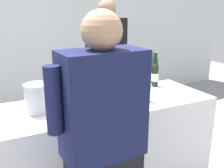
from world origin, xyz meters
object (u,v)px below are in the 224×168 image
wine_bottle_2 (88,85)px  wine_bottle_0 (117,86)px  potted_shrub (141,80)px  wine_bottle_3 (128,86)px  person_server (107,82)px  wine_bottle_5 (106,84)px  person_guest (103,165)px  wine_glass (148,88)px  wine_bottle_1 (155,74)px  ice_bucket (37,98)px  wine_bottle_4 (68,93)px

wine_bottle_2 → wine_bottle_0: bearing=-27.8°
potted_shrub → wine_bottle_2: bearing=-139.5°
wine_bottle_3 → person_server: 0.69m
wine_bottle_0 → wine_bottle_5: (-0.05, 0.11, -0.00)m
wine_bottle_2 → person_guest: size_ratio=0.20×
person_server → potted_shrub: person_server is taller
wine_glass → potted_shrub: potted_shrub is taller
wine_bottle_0 → wine_bottle_1: wine_bottle_0 is taller
wine_bottle_5 → wine_glass: (0.27, -0.25, -0.01)m
wine_glass → person_guest: person_guest is taller
wine_bottle_5 → wine_glass: 0.37m
person_server → potted_shrub: bearing=31.1°
wine_bottle_3 → wine_glass: size_ratio=1.77×
wine_bottle_3 → wine_glass: 0.19m
wine_bottle_0 → wine_bottle_3: size_ratio=1.10×
wine_glass → person_server: bearing=90.3°
ice_bucket → person_guest: size_ratio=0.13×
wine_bottle_4 → person_server: bearing=44.5°
wine_bottle_4 → ice_bucket: (-0.24, -0.03, 0.00)m
wine_bottle_2 → person_guest: bearing=-105.1°
wine_bottle_5 → person_guest: (-0.39, -0.81, -0.23)m
wine_bottle_5 → person_server: person_server is taller
wine_bottle_4 → person_server: 0.91m
ice_bucket → wine_bottle_3: bearing=-0.7°
person_guest → potted_shrub: bearing=52.4°
person_server → ice_bucket: bearing=-143.4°
wine_glass → person_guest: (-0.66, -0.56, -0.22)m
person_guest → potted_shrub: (1.41, 1.83, -0.12)m
wine_bottle_4 → person_guest: (-0.02, -0.75, -0.21)m
wine_bottle_2 → person_server: size_ratio=0.19×
wine_bottle_1 → wine_bottle_3: size_ratio=1.10×
wine_bottle_5 → potted_shrub: (1.01, 1.02, -0.35)m
wine_bottle_5 → wine_glass: bearing=-42.9°
wine_bottle_1 → wine_bottle_2: wine_bottle_1 is taller
ice_bucket → potted_shrub: bearing=34.2°
wine_glass → wine_bottle_1: bearing=47.5°
person_guest → wine_bottle_2: bearing=74.9°
wine_glass → potted_shrub: size_ratio=0.15×
wine_bottle_4 → person_server: person_server is taller
ice_bucket → wine_bottle_2: bearing=12.0°
wine_bottle_5 → wine_bottle_1: bearing=9.0°
wine_bottle_4 → wine_bottle_3: bearing=-3.8°
wine_bottle_4 → wine_bottle_5: 0.38m
wine_bottle_0 → wine_glass: wine_bottle_0 is taller
wine_bottle_3 → wine_bottle_5: bearing=149.1°
wine_bottle_5 → person_server: size_ratio=0.20×
person_guest → wine_bottle_3: bearing=51.8°
wine_bottle_1 → wine_bottle_4: wine_bottle_1 is taller
wine_glass → ice_bucket: 0.90m
wine_bottle_0 → person_guest: size_ratio=0.20×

